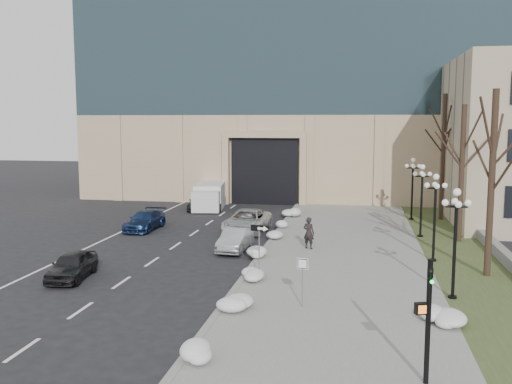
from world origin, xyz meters
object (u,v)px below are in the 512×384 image
(keep_sign, at_px, (303,272))
(one_way_sign, at_px, (262,235))
(lamppost_b, at_px, (435,206))
(car_d, at_px, (247,221))
(car_e, at_px, (200,201))
(car_b, at_px, (235,240))
(lamppost_c, at_px, (422,191))
(car_c, at_px, (145,220))
(pedestrian, at_px, (309,233))
(box_truck, at_px, (210,196))
(lamppost_d, at_px, (413,180))
(lamppost_a, at_px, (455,229))
(car_a, at_px, (72,265))
(traffic_signal, at_px, (427,325))

(keep_sign, bearing_deg, one_way_sign, 127.03)
(lamppost_b, bearing_deg, car_d, 150.24)
(car_e, xyz_separation_m, one_way_sign, (8.68, -19.86, 1.41))
(car_b, height_order, lamppost_c, lamppost_c)
(car_b, distance_m, car_c, 9.13)
(keep_sign, bearing_deg, car_d, 117.08)
(car_c, bearing_deg, lamppost_b, -16.84)
(pedestrian, bearing_deg, car_e, -31.12)
(car_b, distance_m, car_e, 15.72)
(pedestrian, distance_m, one_way_sign, 6.49)
(car_b, distance_m, box_truck, 16.46)
(one_way_sign, bearing_deg, lamppost_d, 82.05)
(car_b, relative_size, keep_sign, 1.89)
(car_c, relative_size, lamppost_d, 0.94)
(car_e, distance_m, lamppost_a, 27.90)
(car_c, bearing_deg, car_e, 83.06)
(one_way_sign, xyz_separation_m, lamppost_b, (8.48, 4.50, 0.96))
(box_truck, xyz_separation_m, lamppost_a, (16.60, -22.87, 2.05))
(car_c, relative_size, car_e, 1.08)
(car_d, height_order, lamppost_a, lamppost_a)
(car_c, xyz_separation_m, box_truck, (1.91, 10.31, 0.38))
(pedestrian, xyz_separation_m, one_way_sign, (-1.71, -6.17, 1.06))
(box_truck, xyz_separation_m, keep_sign, (10.49, -25.16, 0.52))
(car_b, distance_m, lamppost_c, 12.54)
(car_a, relative_size, car_e, 0.94)
(car_b, bearing_deg, lamppost_c, 29.11)
(lamppost_a, bearing_deg, one_way_sign, 166.72)
(pedestrian, height_order, box_truck, box_truck)
(traffic_signal, bearing_deg, car_b, 100.46)
(pedestrian, distance_m, lamppost_b, 7.26)
(pedestrian, xyz_separation_m, box_truck, (-9.83, 14.70, -0.02))
(car_d, relative_size, traffic_signal, 1.47)
(box_truck, height_order, keep_sign, box_truck)
(traffic_signal, height_order, lamppost_c, lamppost_c)
(box_truck, xyz_separation_m, one_way_sign, (8.12, -20.87, 1.09))
(traffic_signal, bearing_deg, car_c, 109.18)
(lamppost_a, bearing_deg, car_d, 131.17)
(car_e, relative_size, traffic_signal, 1.11)
(keep_sign, height_order, lamppost_a, lamppost_a)
(keep_sign, distance_m, traffic_signal, 7.33)
(car_e, distance_m, one_way_sign, 21.72)
(box_truck, relative_size, lamppost_b, 1.46)
(keep_sign, bearing_deg, car_a, 175.52)
(car_a, xyz_separation_m, car_e, (0.23, 21.63, 0.04))
(car_c, xyz_separation_m, keep_sign, (12.39, -14.84, 0.90))
(one_way_sign, height_order, lamppost_d, lamppost_d)
(car_a, bearing_deg, lamppost_b, 12.50)
(car_b, bearing_deg, box_truck, 112.17)
(traffic_signal, relative_size, lamppost_b, 0.78)
(car_a, height_order, lamppost_d, lamppost_d)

